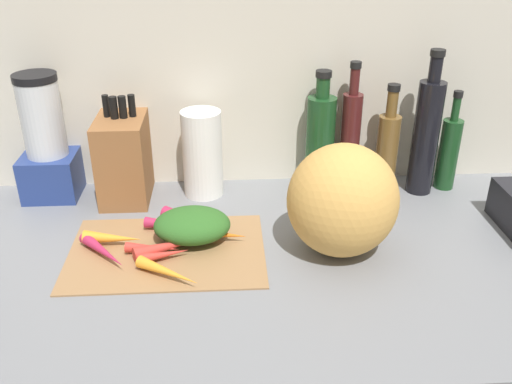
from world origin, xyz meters
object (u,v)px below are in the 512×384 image
Objects in this scene: bottle_3 at (426,135)px; carrot_3 at (169,246)px; carrot_0 at (152,248)px; carrot_1 at (113,238)px; bottle_1 at (350,137)px; knife_block at (124,158)px; bottle_2 at (387,148)px; bottle_4 at (449,152)px; carrot_2 at (170,224)px; winter_squash at (343,201)px; cutting_board at (167,251)px; carrot_4 at (214,224)px; blender_appliance at (47,145)px; carrot_7 at (219,235)px; carrot_8 at (168,272)px; paper_towel_roll at (202,154)px; carrot_6 at (164,255)px; carrot_9 at (195,221)px; carrot_5 at (103,251)px; bottle_0 at (320,140)px.

carrot_3 is at bearing -156.56° from bottle_3.
carrot_0 is at bearing -157.67° from bottle_3.
carrot_1 is 65.47cm from bottle_1.
knife_block reaches higher than carrot_0.
bottle_2 is 16.60cm from bottle_4.
carrot_1 is 1.10× the size of carrot_2.
bottle_3 is at bearing 45.96° from winter_squash.
winter_squash reaches higher than cutting_board.
carrot_3 is at bearing -17.64° from carrot_1.
blender_appliance reaches higher than carrot_4.
carrot_0 is at bearing -162.14° from carrot_7.
carrot_8 is 0.40× the size of bottle_3.
bottle_2 is at bearing 27.13° from cutting_board.
carrot_7 is 59.67cm from bottle_3.
bottle_3 reaches higher than blender_appliance.
carrot_4 is at bearing -82.00° from paper_towel_roll.
knife_block is 0.72× the size of bottle_3.
cutting_board is at bearing -157.77° from bottle_3.
carrot_1 and carrot_3 have the same top height.
carrot_4 is (9.53, 9.58, -0.41)cm from carrot_3.
carrot_0 reaches higher than cutting_board.
bottle_1 is at bearing 168.29° from bottle_2.
carrot_1 is at bearing -166.13° from carrot_4.
bottle_3 reaches higher than knife_block.
knife_block is 1.01× the size of bottle_4.
bottle_1 reaches higher than carrot_0.
blender_appliance reaches higher than bottle_2.
carrot_1 is at bearing -178.72° from carrot_7.
bottle_4 is at bearing -0.01° from paper_towel_roll.
carrot_2 is 0.43× the size of knife_block.
carrot_6 is 0.49× the size of paper_towel_roll.
carrot_4 is 4.61cm from carrot_9.
carrot_0 is at bearing 3.95° from carrot_5.
carrot_0 is 3.70cm from carrot_6.
carrot_3 is 56.60cm from bottle_1.
cutting_board is 1.49× the size of bottle_2.
carrot_1 is 0.38× the size of bottle_1.
carrot_8 is (1.15, -10.54, 1.70)cm from cutting_board.
bottle_3 reaches higher than bottle_0.
cutting_board is 3.89× the size of carrot_6.
carrot_0 is 9.99cm from carrot_1.
bottle_3 reaches higher than cutting_board.
carrot_0 is 44.31cm from blender_appliance.
carrot_3 is 63.15cm from bottle_2.
bottle_3 is at bearing -12.33° from bottle_1.
carrot_6 is at bearing -176.08° from winter_squash.
carrot_7 is (11.47, 3.31, 1.73)cm from cutting_board.
bottle_0 is 0.85× the size of bottle_3.
carrot_3 is 14.08cm from carrot_5.
knife_block is at bearing 111.28° from carrot_6.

